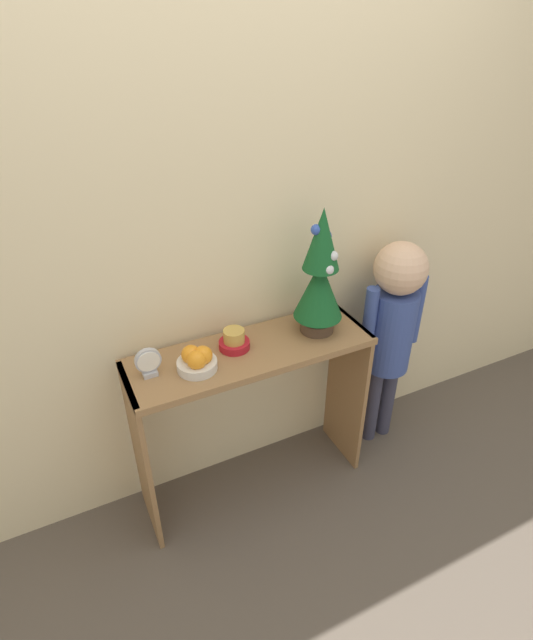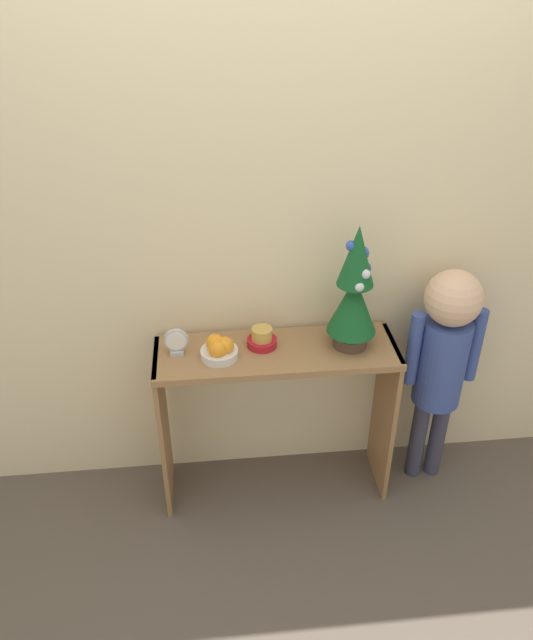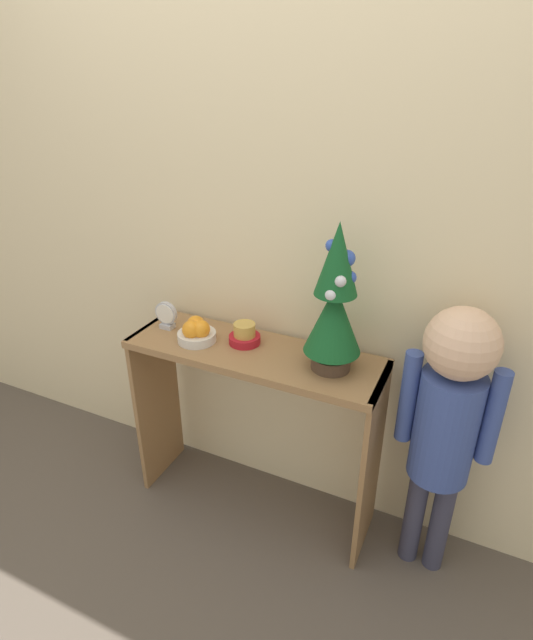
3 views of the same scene
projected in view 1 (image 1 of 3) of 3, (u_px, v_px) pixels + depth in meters
The scene contains 8 objects.
ground_plane at pixel (268, 507), 2.31m from camera, with size 12.00×12.00×0.00m, color brown.
back_wall at pixel (227, 226), 1.93m from camera, with size 7.00×0.05×2.50m, color beige.
console_table at pixel (252, 388), 2.12m from camera, with size 1.02×0.33×0.80m.
mini_tree at pixel (320, 275), 1.99m from camera, with size 0.20×0.20×0.54m.
fruit_bowl at pixel (197, 360), 1.88m from camera, with size 0.15×0.15×0.10m.
singing_bowl at pixel (234, 341), 2.00m from camera, with size 0.13×0.13×0.09m.
desk_clock at pixel (148, 363), 1.84m from camera, with size 0.10×0.04×0.12m.
child_figure at pixel (393, 319), 2.33m from camera, with size 0.33×0.24×1.12m.
Camera 1 is at (-0.66, -1.34, 1.97)m, focal length 28.00 mm.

